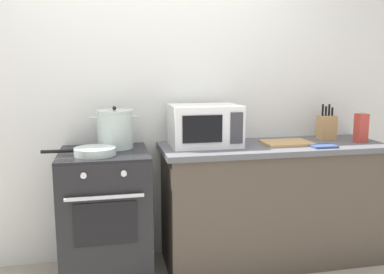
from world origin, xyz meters
name	(u,v)px	position (x,y,z in m)	size (l,w,h in m)	color
back_wall	(186,98)	(0.30, 0.97, 1.25)	(4.40, 0.10, 2.50)	silver
lower_cabinet_right	(272,205)	(0.90, 0.62, 0.44)	(1.64, 0.56, 0.88)	#4C4238
countertop_right	(274,147)	(0.90, 0.62, 0.90)	(1.70, 0.60, 0.04)	#59595E
stove	(106,216)	(-0.35, 0.60, 0.46)	(0.60, 0.64, 0.92)	black
stock_pot	(115,129)	(-0.27, 0.72, 1.06)	(0.34, 0.26, 0.30)	silver
frying_pan	(94,151)	(-0.41, 0.50, 0.95)	(0.47, 0.27, 0.05)	silver
microwave	(205,125)	(0.38, 0.68, 1.07)	(0.50, 0.37, 0.30)	white
cutting_board	(287,143)	(0.99, 0.60, 0.93)	(0.36, 0.26, 0.02)	tan
knife_block	(327,127)	(1.40, 0.74, 1.02)	(0.13, 0.10, 0.28)	tan
pasta_box	(361,128)	(1.59, 0.57, 1.03)	(0.08, 0.08, 0.22)	#B73D33
oven_mitt	(323,146)	(1.20, 0.44, 0.93)	(0.18, 0.14, 0.02)	#33477A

